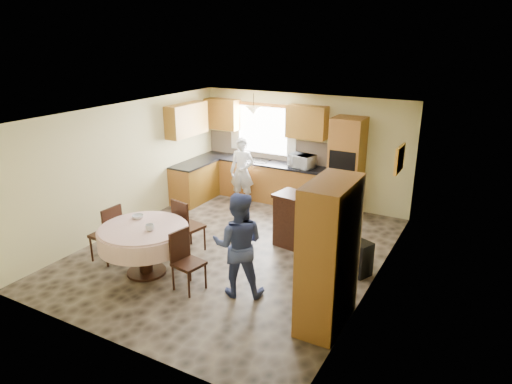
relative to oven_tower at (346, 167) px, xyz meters
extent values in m
cube|color=#705F4E|center=(-1.15, -2.69, -1.06)|extent=(5.00, 6.00, 0.01)
cube|color=white|center=(-1.15, -2.69, 1.44)|extent=(5.00, 6.00, 0.01)
cube|color=#D0C685|center=(-1.15, 0.31, 0.19)|extent=(5.00, 0.02, 2.50)
cube|color=#D0C685|center=(-1.15, -5.69, 0.19)|extent=(5.00, 0.02, 2.50)
cube|color=#D0C685|center=(-3.65, -2.69, 0.19)|extent=(0.02, 6.00, 2.50)
cube|color=#D0C685|center=(1.35, -2.69, 0.19)|extent=(0.02, 6.00, 2.50)
cube|color=white|center=(-2.15, 0.29, 0.54)|extent=(1.40, 0.03, 1.10)
cube|color=white|center=(-2.90, 0.24, 0.59)|extent=(0.22, 0.02, 1.15)
cube|color=white|center=(-1.40, 0.24, 0.59)|extent=(0.22, 0.02, 1.15)
cube|color=#BA6C31|center=(-2.00, 0.01, -0.62)|extent=(3.30, 0.60, 0.88)
cube|color=black|center=(-2.00, 0.01, -0.16)|extent=(3.30, 0.64, 0.04)
cube|color=#BA6C31|center=(-3.35, -0.89, -0.62)|extent=(0.60, 1.20, 0.88)
cube|color=black|center=(-3.35, -0.89, -0.16)|extent=(0.64, 1.20, 0.04)
cube|color=#CBAE8F|center=(-2.00, 0.30, 0.12)|extent=(3.30, 0.02, 0.55)
cube|color=#C18630|center=(-3.20, 0.15, 0.85)|extent=(0.85, 0.33, 0.72)
cube|color=#C18630|center=(-1.00, 0.15, 0.85)|extent=(0.90, 0.33, 0.72)
cube|color=#C18630|center=(-3.48, -0.89, 0.85)|extent=(0.33, 1.20, 0.72)
cube|color=#BA6C31|center=(0.00, 0.00, 0.00)|extent=(0.66, 0.62, 2.12)
cube|color=black|center=(0.00, -0.31, 0.19)|extent=(0.56, 0.01, 0.45)
cube|color=black|center=(0.00, -0.31, -0.31)|extent=(0.56, 0.01, 0.45)
cone|color=beige|center=(-2.15, -0.19, 1.06)|extent=(0.36, 0.36, 0.18)
cube|color=#36190E|center=(0.00, -2.01, -0.59)|extent=(1.38, 0.74, 0.94)
cube|color=black|center=(1.05, -2.44, -0.77)|extent=(0.50, 0.44, 0.58)
cube|color=#BA6C31|center=(1.07, -3.96, -0.04)|extent=(0.53, 1.06, 2.03)
cylinder|color=#36190E|center=(-2.00, -4.10, -0.68)|extent=(0.21, 0.21, 0.76)
cylinder|color=#36190E|center=(-2.00, -4.10, -1.04)|extent=(0.64, 0.64, 0.04)
cylinder|color=beige|center=(-2.00, -4.10, -0.26)|extent=(1.38, 1.38, 0.05)
cylinder|color=beige|center=(-2.00, -4.10, -0.41)|extent=(1.44, 1.44, 0.30)
cube|color=#36190E|center=(-2.91, -4.06, -0.59)|extent=(0.45, 0.45, 0.05)
cube|color=#36190E|center=(-2.71, -4.07, -0.31)|extent=(0.06, 0.42, 0.52)
cylinder|color=#36190E|center=(-3.10, -4.25, -0.84)|extent=(0.04, 0.04, 0.45)
cylinder|color=#36190E|center=(-2.72, -4.25, -0.84)|extent=(0.04, 0.04, 0.45)
cylinder|color=#36190E|center=(-3.10, -3.87, -0.84)|extent=(0.04, 0.04, 0.45)
cylinder|color=#36190E|center=(-2.72, -3.87, -0.84)|extent=(0.04, 0.04, 0.45)
cube|color=#36190E|center=(-1.86, -3.09, -0.59)|extent=(0.52, 0.52, 0.05)
cube|color=#36190E|center=(-1.90, -3.28, -0.31)|extent=(0.42, 0.12, 0.52)
cylinder|color=#36190E|center=(-2.05, -3.28, -0.84)|extent=(0.04, 0.04, 0.45)
cylinder|color=#36190E|center=(-1.67, -3.28, -0.84)|extent=(0.04, 0.04, 0.45)
cylinder|color=#36190E|center=(-2.05, -2.90, -0.84)|extent=(0.04, 0.04, 0.45)
cylinder|color=#36190E|center=(-1.67, -2.90, -0.84)|extent=(0.04, 0.04, 0.45)
cube|color=#36190E|center=(-1.07, -4.17, -0.62)|extent=(0.47, 0.47, 0.05)
cube|color=#36190E|center=(-1.25, -4.13, -0.36)|extent=(0.11, 0.39, 0.48)
cylinder|color=#36190E|center=(-1.24, -4.34, -0.85)|extent=(0.03, 0.03, 0.42)
cylinder|color=#36190E|center=(-0.89, -4.34, -0.85)|extent=(0.03, 0.03, 0.42)
cylinder|color=#36190E|center=(-1.24, -3.99, -0.85)|extent=(0.03, 0.03, 0.42)
cylinder|color=#36190E|center=(-0.89, -3.99, -0.85)|extent=(0.03, 0.03, 0.42)
cube|color=gold|center=(1.32, -1.26, 0.65)|extent=(0.05, 0.56, 0.46)
cube|color=silver|center=(1.29, -1.26, 0.65)|extent=(0.01, 0.46, 0.37)
imported|color=silver|center=(-1.02, -0.04, 0.01)|extent=(0.61, 0.47, 0.30)
imported|color=silver|center=(-2.24, -0.56, -0.28)|extent=(0.63, 0.47, 1.57)
imported|color=#39457C|center=(-0.35, -3.89, -0.25)|extent=(0.96, 0.87, 1.61)
imported|color=#B2B2B2|center=(-0.34, -2.01, -0.09)|extent=(0.29, 0.29, 0.05)
imported|color=silver|center=(0.27, -2.01, 0.02)|extent=(0.13, 0.13, 0.27)
imported|color=#B2B2B2|center=(-1.80, -4.16, -0.18)|extent=(0.14, 0.14, 0.11)
imported|color=#B2B2B2|center=(-2.31, -3.87, -0.20)|extent=(0.25, 0.25, 0.06)
camera|label=1|loc=(2.81, -9.09, 2.69)|focal=32.00mm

